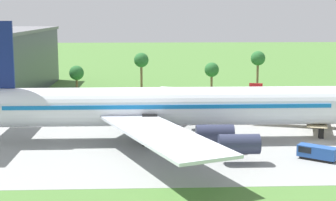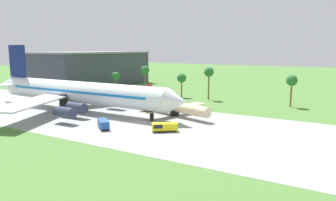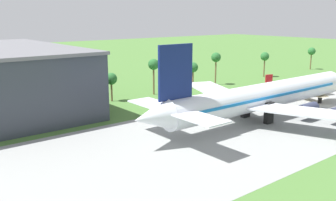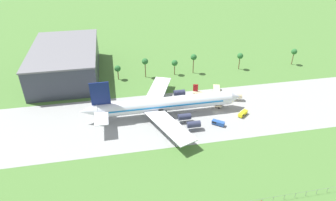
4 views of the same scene
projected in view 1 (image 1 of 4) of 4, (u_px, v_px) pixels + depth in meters
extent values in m
plane|color=#477233|center=(318.00, 142.00, 86.39)|extent=(600.00, 600.00, 0.00)
cube|color=gray|center=(318.00, 142.00, 86.39)|extent=(320.00, 44.00, 0.02)
cylinder|color=silver|center=(168.00, 106.00, 86.69)|extent=(63.01, 6.49, 6.49)
cube|color=#146BB7|center=(168.00, 103.00, 86.60)|extent=(53.56, 6.62, 0.65)
cube|color=silver|center=(160.00, 133.00, 72.05)|extent=(19.05, 30.93, 0.44)
cube|color=silver|center=(155.00, 99.00, 101.55)|extent=(19.05, 30.93, 0.44)
cylinder|color=#2D334C|center=(215.00, 134.00, 79.82)|extent=(5.84, 2.92, 2.92)
cylinder|color=#2D334C|center=(239.00, 144.00, 73.54)|extent=(5.84, 2.92, 2.92)
cylinder|color=#2D334C|center=(203.00, 114.00, 95.17)|extent=(5.84, 2.92, 2.92)
cylinder|color=#2D334C|center=(213.00, 108.00, 101.68)|extent=(5.84, 2.92, 2.92)
cube|color=black|center=(322.00, 124.00, 88.40)|extent=(0.70, 0.90, 5.20)
cube|color=black|center=(150.00, 130.00, 83.57)|extent=(2.40, 1.20, 5.20)
cube|color=black|center=(149.00, 121.00, 90.61)|extent=(2.40, 1.20, 5.20)
cylinder|color=beige|center=(315.00, 113.00, 97.15)|extent=(24.81, 9.97, 2.83)
cube|color=red|center=(256.00, 93.00, 99.33)|extent=(2.50, 0.97, 3.96)
cube|color=beige|center=(315.00, 115.00, 97.20)|extent=(9.79, 22.58, 0.24)
cube|color=black|center=(315.00, 120.00, 97.38)|extent=(1.89, 2.78, 2.68)
cube|color=black|center=(317.00, 159.00, 75.69)|extent=(4.86, 4.36, 0.40)
cube|color=#234C99|center=(317.00, 152.00, 75.51)|extent=(5.65, 5.04, 1.71)
cube|color=black|center=(307.00, 149.00, 76.35)|extent=(2.80, 2.82, 0.90)
cylinder|color=brown|center=(77.00, 88.00, 126.67)|extent=(0.56, 0.56, 6.34)
sphere|color=#28662D|center=(77.00, 73.00, 126.04)|extent=(3.60, 3.60, 3.60)
cylinder|color=brown|center=(211.00, 86.00, 128.09)|extent=(0.56, 0.56, 6.96)
sphere|color=#28662D|center=(212.00, 70.00, 127.41)|extent=(3.60, 3.60, 3.60)
cylinder|color=brown|center=(141.00, 81.00, 127.12)|extent=(0.56, 0.56, 9.43)
sphere|color=#28662D|center=(141.00, 60.00, 126.23)|extent=(3.60, 3.60, 3.60)
cylinder|color=brown|center=(257.00, 80.00, 128.37)|extent=(0.56, 0.56, 9.75)
sphere|color=#28662D|center=(258.00, 58.00, 127.45)|extent=(3.60, 3.60, 3.60)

